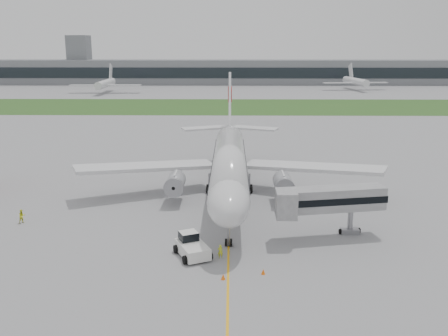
{
  "coord_description": "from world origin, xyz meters",
  "views": [
    {
      "loc": [
        0.25,
        -69.7,
        23.11
      ],
      "look_at": [
        -0.78,
        2.0,
        5.22
      ],
      "focal_mm": 40.0,
      "sensor_mm": 36.0,
      "label": 1
    }
  ],
  "objects_px": {
    "airliner": "(229,161)",
    "ground_crew_near": "(220,251)",
    "jet_bridge": "(326,200)",
    "pushback_tug": "(192,246)"
  },
  "relations": [
    {
      "from": "airliner",
      "to": "pushback_tug",
      "type": "distance_m",
      "value": 23.37
    },
    {
      "from": "jet_bridge",
      "to": "ground_crew_near",
      "type": "distance_m",
      "value": 14.68
    },
    {
      "from": "pushback_tug",
      "to": "ground_crew_near",
      "type": "relative_size",
      "value": 3.46
    },
    {
      "from": "ground_crew_near",
      "to": "jet_bridge",
      "type": "bearing_deg",
      "value": -151.77
    },
    {
      "from": "pushback_tug",
      "to": "jet_bridge",
      "type": "xyz_separation_m",
      "value": [
        15.86,
        5.64,
        3.62
      ]
    },
    {
      "from": "jet_bridge",
      "to": "pushback_tug",
      "type": "bearing_deg",
      "value": -171.39
    },
    {
      "from": "airliner",
      "to": "jet_bridge",
      "type": "bearing_deg",
      "value": -55.29
    },
    {
      "from": "pushback_tug",
      "to": "ground_crew_near",
      "type": "height_order",
      "value": "pushback_tug"
    },
    {
      "from": "airliner",
      "to": "ground_crew_near",
      "type": "height_order",
      "value": "airliner"
    },
    {
      "from": "airliner",
      "to": "ground_crew_near",
      "type": "distance_m",
      "value": 23.81
    }
  ]
}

